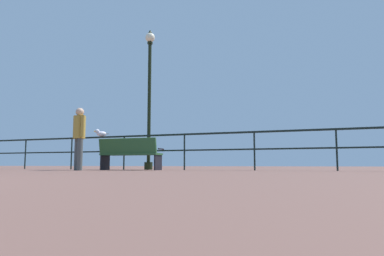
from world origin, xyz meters
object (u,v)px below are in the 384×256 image
(bench_near_left, at_px, (129,152))
(lamppost_center, at_px, (149,89))
(seagull_on_rail, at_px, (101,133))
(person_by_bench, at_px, (79,134))

(bench_near_left, distance_m, lamppost_center, 2.20)
(seagull_on_rail, bearing_deg, lamppost_center, 8.67)
(lamppost_center, relative_size, person_by_bench, 2.68)
(bench_near_left, relative_size, seagull_on_rail, 4.54)
(bench_near_left, bearing_deg, seagull_on_rail, 152.66)
(bench_near_left, bearing_deg, person_by_bench, -133.15)
(bench_near_left, xyz_separation_m, seagull_on_rail, (-1.53, 0.79, 0.63))
(person_by_bench, bearing_deg, lamppost_center, 65.15)
(bench_near_left, bearing_deg, lamppost_center, 88.90)
(bench_near_left, height_order, person_by_bench, person_by_bench)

